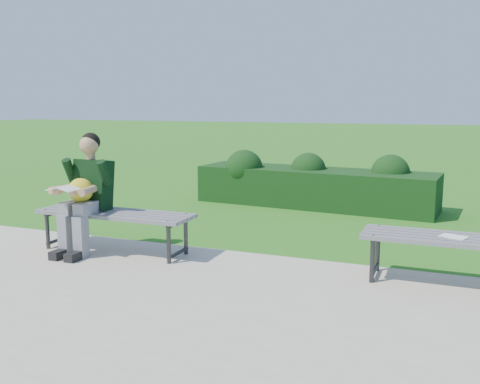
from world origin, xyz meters
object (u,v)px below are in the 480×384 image
object	(u,v)px
bench_left	(115,217)
hedge	(313,184)
seated_boy	(86,190)
paper_sheet	(454,237)
bench_right	(465,244)

from	to	relation	value
bench_left	hedge	bearing A→B (deg)	69.03
bench_left	seated_boy	size ratio (longest dim) A/B	1.37
seated_boy	paper_sheet	world-z (taller)	seated_boy
seated_boy	paper_sheet	size ratio (longest dim) A/B	5.01
bench_right	paper_sheet	size ratio (longest dim) A/B	6.86
bench_left	paper_sheet	distance (m)	3.49
bench_left	paper_sheet	size ratio (longest dim) A/B	6.86
bench_right	seated_boy	world-z (taller)	seated_boy
hedge	seated_boy	xyz separation A→B (m)	(-1.66, -3.66, 0.35)
hedge	bench_left	xyz separation A→B (m)	(-1.36, -3.56, 0.05)
hedge	bench_right	distance (m)	4.05
seated_boy	paper_sheet	bearing A→B (deg)	4.05
bench_left	paper_sheet	world-z (taller)	bench_left
bench_left	bench_right	xyz separation A→B (m)	(3.59, 0.17, 0.00)
bench_left	bench_right	bearing A→B (deg)	2.71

